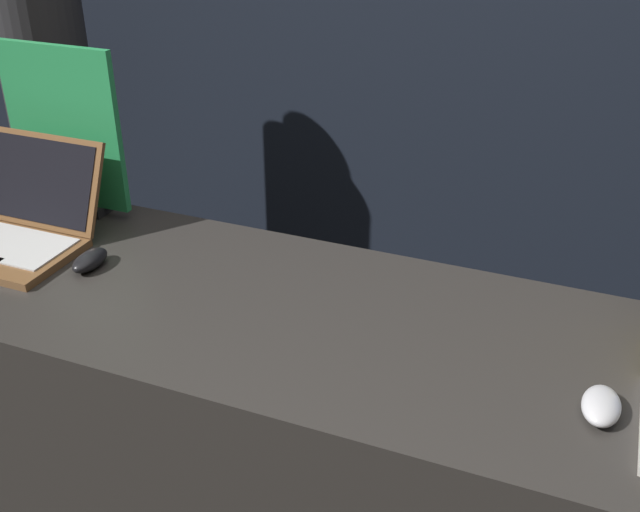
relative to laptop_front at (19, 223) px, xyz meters
The scene contains 6 objects.
display_counter 0.98m from the laptop_front, ahead, with size 2.09×0.66×0.91m.
laptop_front is the anchor object (origin of this frame).
mouse_front 0.24m from the laptop_front, ahead, with size 0.06×0.11×0.04m.
promo_stand_front 0.27m from the laptop_front, 90.00° to the left, with size 0.35×0.07×0.45m.
mouse_back 1.41m from the laptop_front, ahead, with size 0.07×0.11×0.04m.
person_bystander 0.98m from the laptop_front, 124.75° to the left, with size 0.31×0.31×1.64m.
Camera 1 is at (0.50, -0.91, 1.80)m, focal length 42.00 mm.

